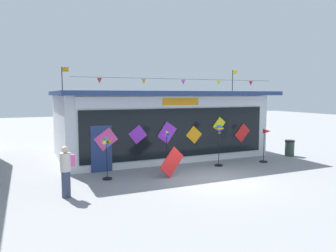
{
  "coord_description": "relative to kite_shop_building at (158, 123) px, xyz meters",
  "views": [
    {
      "loc": [
        -6.69,
        -10.38,
        3.32
      ],
      "look_at": [
        -0.62,
        3.09,
        1.86
      ],
      "focal_mm": 34.2,
      "sensor_mm": 36.0,
      "label": 1
    }
  ],
  "objects": [
    {
      "name": "ground_plane",
      "position": [
        -0.02,
        -5.9,
        -1.76
      ],
      "size": [
        80.0,
        80.0,
        0.0
      ],
      "primitive_type": "plane",
      "color": "gray"
    },
    {
      "name": "kite_shop_building",
      "position": [
        0.0,
        0.0,
        0.0
      ],
      "size": [
        10.86,
        6.55,
        4.79
      ],
      "color": "silver",
      "rests_on": "ground_plane"
    },
    {
      "name": "wind_spinner_far_left",
      "position": [
        -3.85,
        -4.14,
        -0.72
      ],
      "size": [
        0.39,
        0.37,
        1.68
      ],
      "color": "black",
      "rests_on": "ground_plane"
    },
    {
      "name": "wind_spinner_left",
      "position": [
        -1.24,
        -4.04,
        -0.72
      ],
      "size": [
        0.31,
        0.3,
        1.8
      ],
      "color": "black",
      "rests_on": "ground_plane"
    },
    {
      "name": "wind_spinner_center_left",
      "position": [
        1.46,
        -3.9,
        -0.38
      ],
      "size": [
        0.38,
        0.38,
        1.91
      ],
      "color": "black",
      "rests_on": "ground_plane"
    },
    {
      "name": "wind_spinner_center_right",
      "position": [
        4.05,
        -4.1,
        -0.72
      ],
      "size": [
        0.59,
        0.39,
        1.64
      ],
      "color": "black",
      "rests_on": "ground_plane"
    },
    {
      "name": "person_mid_plaza",
      "position": [
        -5.56,
        -5.73,
        -0.87
      ],
      "size": [
        0.48,
        0.41,
        1.68
      ],
      "rotation": [
        0.0,
        0.0,
        5.17
      ],
      "color": "#333D56",
      "rests_on": "ground_plane"
    },
    {
      "name": "trash_bin",
      "position": [
        6.33,
        -3.39,
        -1.32
      ],
      "size": [
        0.52,
        0.52,
        0.85
      ],
      "color": "#2D4238",
      "rests_on": "ground_plane"
    },
    {
      "name": "display_kite_on_ground",
      "position": [
        -1.35,
        -4.76,
        -1.15
      ],
      "size": [
        1.21,
        0.35,
        1.21
      ],
      "primitive_type": "cube",
      "rotation": [
        -0.28,
        0.79,
        0.0
      ],
      "color": "red",
      "rests_on": "ground_plane"
    }
  ]
}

